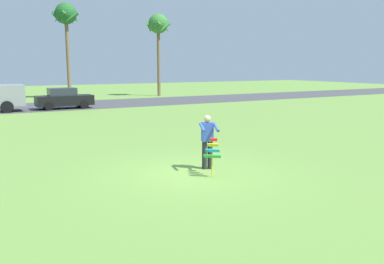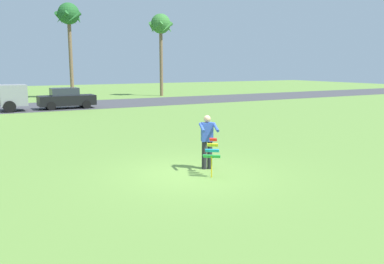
{
  "view_description": "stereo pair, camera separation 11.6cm",
  "coord_description": "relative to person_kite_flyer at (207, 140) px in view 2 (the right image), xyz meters",
  "views": [
    {
      "loc": [
        -5.76,
        -10.27,
        3.26
      ],
      "look_at": [
        0.69,
        1.25,
        1.05
      ],
      "focal_mm": 37.0,
      "sensor_mm": 36.0,
      "label": 1
    },
    {
      "loc": [
        -5.66,
        -10.33,
        3.26
      ],
      "look_at": [
        0.69,
        1.25,
        1.05
      ],
      "focal_mm": 37.0,
      "sensor_mm": 36.0,
      "label": 2
    }
  ],
  "objects": [
    {
      "name": "parked_car_black",
      "position": [
        -0.21,
        20.86,
        -0.18
      ],
      "size": [
        4.21,
        1.85,
        1.6
      ],
      "color": "black",
      "rests_on": "ground"
    },
    {
      "name": "palm_tree_centre_far",
      "position": [
        2.36,
        30.68,
        6.97
      ],
      "size": [
        2.58,
        2.71,
        9.41
      ],
      "color": "brown",
      "rests_on": "ground"
    },
    {
      "name": "person_kite_flyer",
      "position": [
        0.0,
        0.0,
        0.0
      ],
      "size": [
        0.69,
        0.76,
        1.73
      ],
      "color": "#26262B",
      "rests_on": "ground"
    },
    {
      "name": "palm_tree_far_left",
      "position": [
        11.71,
        29.38,
        6.4
      ],
      "size": [
        2.58,
        2.71,
        8.78
      ],
      "color": "brown",
      "rests_on": "ground"
    },
    {
      "name": "road_strip",
      "position": [
        -0.68,
        23.26,
        -0.95
      ],
      "size": [
        120.0,
        8.0,
        0.01
      ],
      "primitive_type": "cube",
      "color": "#424247",
      "rests_on": "ground"
    },
    {
      "name": "kite_held",
      "position": [
        -0.29,
        -0.77,
        -0.21
      ],
      "size": [
        0.67,
        0.72,
        1.11
      ],
      "color": "red",
      "rests_on": "ground"
    },
    {
      "name": "ground_plane",
      "position": [
        -0.68,
        -0.23,
        -0.95
      ],
      "size": [
        120.0,
        120.0,
        0.0
      ],
      "primitive_type": "plane",
      "color": "olive"
    }
  ]
}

